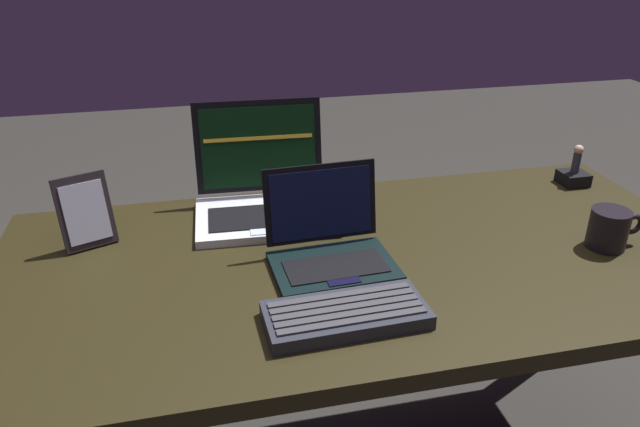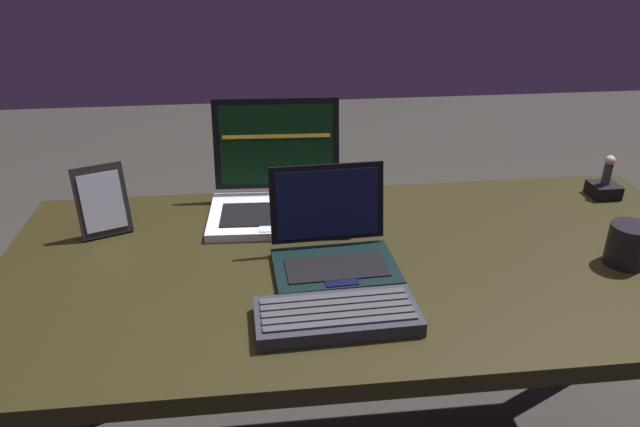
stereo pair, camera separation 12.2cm
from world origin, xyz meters
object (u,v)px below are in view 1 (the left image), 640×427
object	(u,v)px
laptop_rear	(264,195)
external_keyboard	(346,315)
figurine_stand	(573,178)
figurine	(577,158)
laptop_front	(330,247)
photo_frame	(85,212)
coffee_mug	(609,229)

from	to	relation	value
laptop_rear	external_keyboard	bearing A→B (deg)	-80.18
figurine_stand	figurine	xyz separation A→B (m)	(0.00, -0.00, 0.06)
external_keyboard	laptop_front	bearing A→B (deg)	84.59
external_keyboard	figurine	distance (m)	0.96
photo_frame	coffee_mug	xyz separation A→B (m)	(1.19, -0.28, -0.04)
external_keyboard	figurine	world-z (taller)	figurine
laptop_front	figurine	world-z (taller)	laptop_front
external_keyboard	coffee_mug	size ratio (longest dim) A/B	2.32
figurine	laptop_rear	bearing A→B (deg)	179.80
laptop_front	photo_frame	bearing A→B (deg)	158.93
photo_frame	external_keyboard	bearing A→B (deg)	-39.67
photo_frame	laptop_front	bearing A→B (deg)	-21.07
figurine_stand	figurine	bearing A→B (deg)	-90.00
photo_frame	laptop_rear	bearing A→B (deg)	10.48
laptop_front	external_keyboard	size ratio (longest dim) A/B	0.87
laptop_rear	coffee_mug	world-z (taller)	laptop_rear
laptop_rear	figurine	bearing A→B (deg)	-0.20
external_keyboard	figurine	xyz separation A→B (m)	(0.82, 0.50, 0.07)
external_keyboard	photo_frame	world-z (taller)	photo_frame
photo_frame	coffee_mug	distance (m)	1.22
external_keyboard	coffee_mug	distance (m)	0.69
external_keyboard	photo_frame	size ratio (longest dim) A/B	1.80
laptop_rear	external_keyboard	xyz separation A→B (m)	(0.09, -0.50, -0.04)
laptop_front	figurine_stand	xyz separation A→B (m)	(0.80, 0.28, -0.02)
laptop_rear	photo_frame	bearing A→B (deg)	-169.52
laptop_rear	coffee_mug	size ratio (longest dim) A/B	2.66
figurine	photo_frame	bearing A→B (deg)	-176.76
laptop_front	photo_frame	size ratio (longest dim) A/B	1.57
figurine_stand	laptop_rear	bearing A→B (deg)	179.80
external_keyboard	figurine_stand	xyz separation A→B (m)	(0.82, 0.50, 0.00)
photo_frame	figurine_stand	distance (m)	1.34
external_keyboard	photo_frame	distance (m)	0.67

